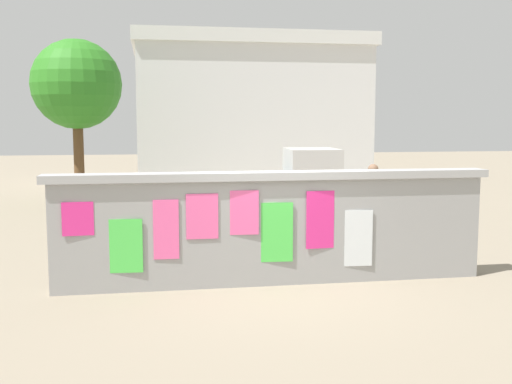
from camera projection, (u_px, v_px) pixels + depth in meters
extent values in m
plane|color=gray|center=(218.00, 210.00, 17.30)|extent=(60.00, 60.00, 0.00)
cube|color=#999999|center=(274.00, 232.00, 9.38)|extent=(6.66, 0.30, 1.62)
cube|color=#A4A4A4|center=(274.00, 176.00, 9.27)|extent=(6.86, 0.42, 0.12)
cube|color=#F42D8C|center=(78.00, 219.00, 8.70)|extent=(0.44, 0.03, 0.49)
cube|color=#4CD84C|center=(126.00, 246.00, 8.86)|extent=(0.48, 0.04, 0.79)
cube|color=#F9599E|center=(166.00, 230.00, 8.93)|extent=(0.37, 0.02, 0.88)
cube|color=#F9599E|center=(202.00, 216.00, 9.00)|extent=(0.48, 0.01, 0.68)
cube|color=#F9599E|center=(244.00, 213.00, 9.10)|extent=(0.43, 0.04, 0.67)
cube|color=#4CD84C|center=(277.00, 232.00, 9.22)|extent=(0.49, 0.04, 0.91)
cube|color=#F42D8C|center=(320.00, 220.00, 9.31)|extent=(0.44, 0.04, 0.89)
cube|color=silver|center=(358.00, 238.00, 9.45)|extent=(0.44, 0.03, 0.88)
cylinder|color=black|center=(310.00, 206.00, 15.53)|extent=(0.71, 0.24, 0.70)
cylinder|color=black|center=(321.00, 214.00, 14.24)|extent=(0.71, 0.24, 0.70)
cylinder|color=black|center=(212.00, 208.00, 15.25)|extent=(0.71, 0.24, 0.70)
cylinder|color=black|center=(214.00, 216.00, 13.96)|extent=(0.71, 0.24, 0.70)
cube|color=silver|center=(312.00, 179.00, 14.79)|extent=(1.28, 1.57, 1.50)
cube|color=#334C59|center=(238.00, 193.00, 14.62)|extent=(2.48, 1.63, 0.90)
cylinder|color=black|center=(274.00, 246.00, 10.83)|extent=(0.61, 0.17, 0.60)
cylinder|color=black|center=(346.00, 245.00, 10.90)|extent=(0.61, 0.19, 0.60)
cube|color=black|center=(310.00, 230.00, 10.83)|extent=(1.02, 0.35, 0.32)
cube|color=black|center=(322.00, 220.00, 10.82)|extent=(0.58, 0.28, 0.10)
cube|color=#262626|center=(280.00, 215.00, 10.77)|extent=(0.10, 0.56, 0.03)
cylinder|color=black|center=(93.00, 221.00, 13.41)|extent=(0.66, 0.11, 0.66)
cylinder|color=black|center=(141.00, 219.00, 13.70)|extent=(0.66, 0.11, 0.66)
cube|color=#197233|center=(117.00, 212.00, 13.53)|extent=(0.95, 0.15, 0.06)
cylinder|color=#197233|center=(124.00, 202.00, 13.55)|extent=(0.03, 0.03, 0.40)
cube|color=black|center=(124.00, 193.00, 13.52)|extent=(0.21, 0.10, 0.05)
cube|color=black|center=(95.00, 196.00, 13.36)|extent=(0.09, 0.44, 0.03)
cylinder|color=black|center=(154.00, 243.00, 10.98)|extent=(0.66, 0.07, 0.66)
cylinder|color=black|center=(212.00, 241.00, 11.11)|extent=(0.66, 0.07, 0.66)
cube|color=#1933A5|center=(183.00, 232.00, 11.03)|extent=(0.95, 0.08, 0.06)
cylinder|color=#1933A5|center=(191.00, 220.00, 11.02)|extent=(0.03, 0.03, 0.40)
cube|color=black|center=(191.00, 209.00, 11.00)|extent=(0.20, 0.09, 0.05)
cube|color=black|center=(156.00, 212.00, 10.93)|extent=(0.06, 0.44, 0.03)
cylinder|color=yellow|center=(374.00, 222.00, 12.76)|extent=(0.12, 0.12, 0.80)
cylinder|color=yellow|center=(370.00, 221.00, 12.94)|extent=(0.12, 0.12, 0.80)
cylinder|color=#338CBF|center=(373.00, 189.00, 12.77)|extent=(0.35, 0.35, 0.60)
sphere|color=#8C664C|center=(373.00, 169.00, 12.72)|extent=(0.22, 0.22, 0.22)
cylinder|color=brown|center=(79.00, 160.00, 18.31)|extent=(0.30, 0.30, 2.67)
sphere|color=#2D7D20|center=(76.00, 84.00, 18.04)|extent=(2.66, 2.66, 2.66)
cube|color=silver|center=(247.00, 117.00, 25.70)|extent=(9.00, 6.30, 5.38)
cube|color=silver|center=(247.00, 46.00, 25.36)|extent=(9.30, 6.60, 0.50)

